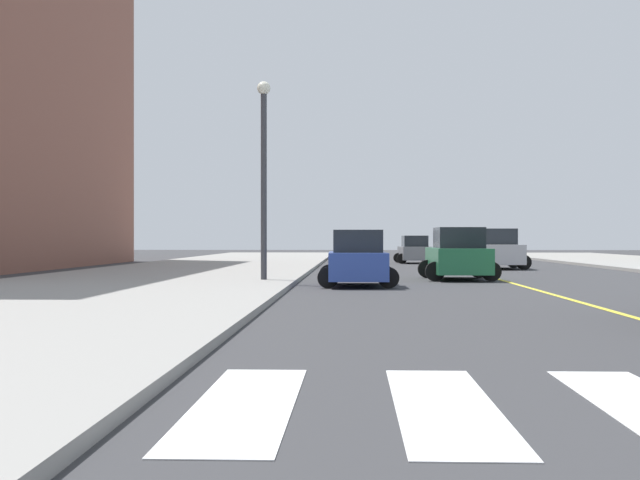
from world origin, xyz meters
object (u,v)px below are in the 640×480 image
Objects in this scene: car_gray_sixth at (414,250)px; car_green_second at (458,255)px; car_white_fourth at (355,246)px; street_lamp at (264,161)px; car_blue_nearest at (357,260)px; car_silver_third at (497,250)px.

car_green_second is at bearing -92.07° from car_gray_sixth.
car_gray_sixth is at bearing -68.15° from car_white_fourth.
car_gray_sixth is 0.58× the size of street_lamp.
street_lamp reaches higher than car_gray_sixth.
car_white_fourth is 32.96m from street_lamp.
car_green_second reaches higher than car_blue_nearest.
street_lamp is (-6.64, -24.30, 3.28)m from car_gray_sixth.
car_green_second is 0.96× the size of car_silver_third.
car_silver_third reaches higher than car_blue_nearest.
car_blue_nearest is at bearing -130.87° from car_green_second.
car_green_second is at bearing 49.31° from car_blue_nearest.
car_blue_nearest reaches higher than car_gray_sixth.
car_blue_nearest is 25.72m from car_gray_sixth.
car_gray_sixth is 25.40m from street_lamp.
car_blue_nearest is 1.05× the size of car_gray_sixth.
car_blue_nearest is 5.78m from car_green_second.
car_white_fourth is at bearing 84.71° from street_lamp.
car_silver_third is at bearing -72.39° from car_gray_sixth.
car_white_fourth is 0.71× the size of street_lamp.
car_white_fourth is (-0.05, 33.84, 0.13)m from car_blue_nearest.
car_gray_sixth is at bearing 74.71° from street_lamp.
street_lamp is (-3.02, -32.67, 3.11)m from car_white_fourth.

